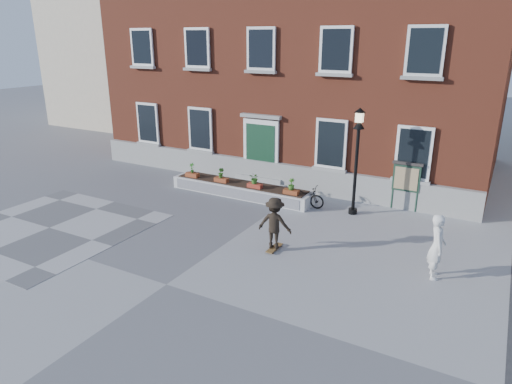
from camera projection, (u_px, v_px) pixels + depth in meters
The scene contains 10 objects.
ground at pixel (166, 284), 12.13m from camera, with size 100.00×100.00×0.00m, color gray.
checker_patch at pixel (49, 228), 15.72m from camera, with size 6.00×6.00×0.01m, color #59595B.
distant_building at pixel (147, 34), 34.88m from camera, with size 10.00×12.00×13.00m, color beige.
bicycle at pixel (304, 196), 17.61m from camera, with size 0.57×1.64×0.86m, color black.
bystander at pixel (437, 246), 12.24m from camera, with size 0.67×0.44×1.83m, color silver.
brick_building at pixel (310, 36), 22.58m from camera, with size 18.40×10.85×12.60m.
planter_assembly at pixel (241, 188), 18.88m from camera, with size 6.20×1.12×1.15m.
lamp_post at pixel (357, 147), 16.20m from camera, with size 0.40×0.40×3.93m.
notice_board at pixel (406, 178), 17.00m from camera, with size 1.10×0.16×1.87m.
skateboarder at pixel (275, 223), 13.84m from camera, with size 1.13×0.78×1.70m.
Camera 1 is at (7.30, -8.17, 6.23)m, focal length 32.00 mm.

